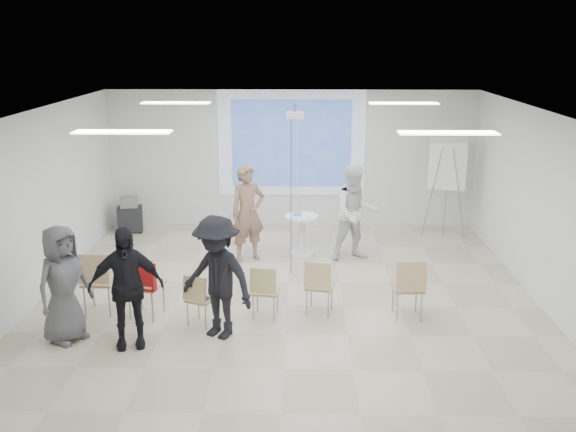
{
  "coord_description": "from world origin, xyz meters",
  "views": [
    {
      "loc": [
        0.2,
        -9.35,
        4.13
      ],
      "look_at": [
        0.0,
        0.8,
        1.25
      ],
      "focal_mm": 40.0,
      "sensor_mm": 36.0,
      "label": 1
    }
  ],
  "objects_px": {
    "pedestal_table": "(302,232)",
    "chair_far_left": "(97,278)",
    "player_left": "(248,207)",
    "audience_outer": "(62,277)",
    "flipchart_easel": "(448,165)",
    "chair_right_inner": "(319,283)",
    "chair_right_far": "(409,284)",
    "chair_left_mid": "(143,282)",
    "av_cart": "(130,216)",
    "laptop": "(202,296)",
    "audience_mid": "(217,269)",
    "chair_left_inner": "(199,296)",
    "audience_left": "(125,278)",
    "chair_center": "(264,288)",
    "player_right": "(356,208)"
  },
  "relations": [
    {
      "from": "pedestal_table",
      "to": "chair_far_left",
      "type": "distance_m",
      "value": 4.19
    },
    {
      "from": "player_left",
      "to": "audience_outer",
      "type": "height_order",
      "value": "player_left"
    },
    {
      "from": "chair_far_left",
      "to": "flipchart_easel",
      "type": "bearing_deg",
      "value": 34.91
    },
    {
      "from": "chair_right_inner",
      "to": "chair_right_far",
      "type": "distance_m",
      "value": 1.34
    },
    {
      "from": "pedestal_table",
      "to": "chair_left_mid",
      "type": "height_order",
      "value": "chair_left_mid"
    },
    {
      "from": "player_left",
      "to": "chair_right_inner",
      "type": "relative_size",
      "value": 2.38
    },
    {
      "from": "chair_right_inner",
      "to": "av_cart",
      "type": "bearing_deg",
      "value": 145.81
    },
    {
      "from": "chair_right_inner",
      "to": "av_cart",
      "type": "xyz_separation_m",
      "value": [
        -3.97,
        4.21,
        -0.16
      ]
    },
    {
      "from": "laptop",
      "to": "pedestal_table",
      "type": "bearing_deg",
      "value": -92.58
    },
    {
      "from": "laptop",
      "to": "audience_mid",
      "type": "bearing_deg",
      "value": 149.49
    },
    {
      "from": "laptop",
      "to": "flipchart_easel",
      "type": "bearing_deg",
      "value": -113.3
    },
    {
      "from": "pedestal_table",
      "to": "flipchart_easel",
      "type": "bearing_deg",
      "value": 21.85
    },
    {
      "from": "chair_right_inner",
      "to": "audience_mid",
      "type": "bearing_deg",
      "value": -139.84
    },
    {
      "from": "chair_left_inner",
      "to": "chair_left_mid",
      "type": "bearing_deg",
      "value": -173.78
    },
    {
      "from": "chair_left_mid",
      "to": "laptop",
      "type": "bearing_deg",
      "value": 3.32
    },
    {
      "from": "audience_mid",
      "to": "audience_left",
      "type": "bearing_deg",
      "value": -135.29
    },
    {
      "from": "audience_left",
      "to": "chair_far_left",
      "type": "bearing_deg",
      "value": 113.04
    },
    {
      "from": "chair_far_left",
      "to": "laptop",
      "type": "distance_m",
      "value": 1.65
    },
    {
      "from": "flipchart_easel",
      "to": "chair_far_left",
      "type": "bearing_deg",
      "value": -130.85
    },
    {
      "from": "chair_center",
      "to": "chair_right_inner",
      "type": "relative_size",
      "value": 0.96
    },
    {
      "from": "player_left",
      "to": "av_cart",
      "type": "relative_size",
      "value": 2.66
    },
    {
      "from": "audience_left",
      "to": "flipchart_easel",
      "type": "xyz_separation_m",
      "value": [
        5.36,
        5.02,
        0.57
      ]
    },
    {
      "from": "pedestal_table",
      "to": "audience_outer",
      "type": "distance_m",
      "value": 4.95
    },
    {
      "from": "chair_left_mid",
      "to": "chair_far_left",
      "type": "bearing_deg",
      "value": -175.85
    },
    {
      "from": "player_left",
      "to": "chair_left_mid",
      "type": "height_order",
      "value": "player_left"
    },
    {
      "from": "audience_mid",
      "to": "audience_outer",
      "type": "xyz_separation_m",
      "value": [
        -2.11,
        -0.16,
        -0.07
      ]
    },
    {
      "from": "pedestal_table",
      "to": "chair_far_left",
      "type": "relative_size",
      "value": 0.81
    },
    {
      "from": "chair_left_mid",
      "to": "chair_right_inner",
      "type": "bearing_deg",
      "value": 18.22
    },
    {
      "from": "player_right",
      "to": "chair_right_inner",
      "type": "xyz_separation_m",
      "value": [
        -0.75,
        -2.56,
        -0.49
      ]
    },
    {
      "from": "chair_far_left",
      "to": "chair_left_inner",
      "type": "relative_size",
      "value": 1.25
    },
    {
      "from": "pedestal_table",
      "to": "audience_left",
      "type": "xyz_separation_m",
      "value": [
        -2.37,
        -3.82,
        0.53
      ]
    },
    {
      "from": "av_cart",
      "to": "player_left",
      "type": "bearing_deg",
      "value": -44.76
    },
    {
      "from": "laptop",
      "to": "chair_right_inner",
      "type": "bearing_deg",
      "value": -145.68
    },
    {
      "from": "chair_far_left",
      "to": "chair_left_mid",
      "type": "height_order",
      "value": "chair_far_left"
    },
    {
      "from": "audience_left",
      "to": "audience_outer",
      "type": "height_order",
      "value": "audience_left"
    },
    {
      "from": "audience_left",
      "to": "audience_outer",
      "type": "distance_m",
      "value": 0.93
    },
    {
      "from": "chair_left_mid",
      "to": "av_cart",
      "type": "relative_size",
      "value": 1.28
    },
    {
      "from": "chair_far_left",
      "to": "chair_left_mid",
      "type": "xyz_separation_m",
      "value": [
        0.72,
        -0.13,
        -0.0
      ]
    },
    {
      "from": "player_left",
      "to": "flipchart_easel",
      "type": "relative_size",
      "value": 0.99
    },
    {
      "from": "player_right",
      "to": "audience_outer",
      "type": "xyz_separation_m",
      "value": [
        -4.29,
        -3.47,
        -0.07
      ]
    },
    {
      "from": "chair_left_mid",
      "to": "chair_left_inner",
      "type": "bearing_deg",
      "value": -2.2
    },
    {
      "from": "player_right",
      "to": "audience_outer",
      "type": "bearing_deg",
      "value": -155.87
    },
    {
      "from": "player_left",
      "to": "flipchart_easel",
      "type": "distance_m",
      "value": 4.31
    },
    {
      "from": "audience_outer",
      "to": "flipchart_easel",
      "type": "distance_m",
      "value": 7.97
    },
    {
      "from": "chair_right_far",
      "to": "flipchart_easel",
      "type": "bearing_deg",
      "value": 68.86
    },
    {
      "from": "player_left",
      "to": "laptop",
      "type": "xyz_separation_m",
      "value": [
        -0.46,
        -2.82,
        -0.6
      ]
    },
    {
      "from": "audience_mid",
      "to": "chair_left_mid",
      "type": "bearing_deg",
      "value": -175.04
    },
    {
      "from": "player_right",
      "to": "chair_right_inner",
      "type": "bearing_deg",
      "value": -121.14
    },
    {
      "from": "chair_far_left",
      "to": "chair_right_inner",
      "type": "height_order",
      "value": "chair_far_left"
    },
    {
      "from": "laptop",
      "to": "audience_mid",
      "type": "height_order",
      "value": "audience_mid"
    }
  ]
}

